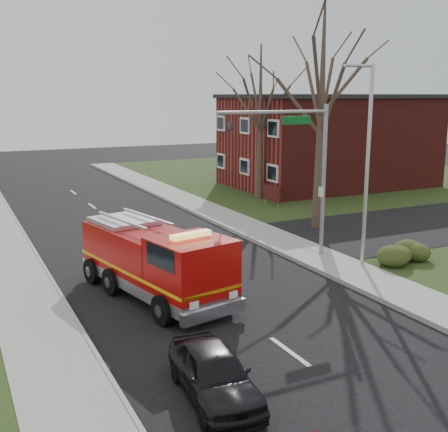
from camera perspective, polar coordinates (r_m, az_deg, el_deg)
name	(u,v)px	position (r m, az deg, el deg)	size (l,w,h in m)	color
ground	(203,288)	(21.46, -2.11, -7.36)	(120.00, 120.00, 0.00)	black
sidewalk_right	(336,265)	(24.50, 11.29, -4.91)	(2.40, 80.00, 0.15)	#9C9C97
sidewalk_left	(33,314)	(19.90, -18.86, -9.41)	(2.40, 80.00, 0.15)	#9C9C97
brick_building	(329,141)	(45.66, 10.58, 7.55)	(15.40, 10.40, 7.25)	maroon
health_center_sign	(272,194)	(36.74, 4.86, 2.26)	(0.12, 2.00, 1.40)	#42110F
hedge_corner	(403,252)	(25.41, 17.75, -3.46)	(2.80, 2.00, 0.90)	#2F3D16
bare_tree_near	(322,90)	(30.23, 9.93, 12.45)	(6.00, 6.00, 12.00)	#35281F
bare_tree_far	(260,106)	(38.62, 3.72, 11.13)	(5.25, 5.25, 10.50)	#35281F
traffic_signal_mast	(300,154)	(24.20, 7.71, 6.22)	(5.29, 0.18, 6.80)	gray
streetlight_pole	(367,161)	(23.80, 14.28, 5.48)	(1.48, 0.16, 8.40)	#B7BABF
fire_engine	(156,263)	(20.33, -6.91, -4.75)	(3.87, 7.38, 2.84)	#A70907
parked_car_maroon	(214,373)	(13.97, -1.01, -15.67)	(1.52, 3.78, 1.29)	black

